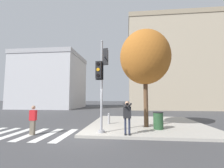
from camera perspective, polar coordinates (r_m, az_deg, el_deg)
The scene contains 11 objects.
ground_plane at distance 8.44m, azimuth -9.51°, elevation -18.91°, with size 160.00×160.00×0.00m, color #424244.
sidewalk_corner at distance 11.66m, azimuth 12.91°, elevation -14.66°, with size 8.00×8.00×0.14m.
crosswalk_stripes at distance 10.04m, azimuth -30.62°, elevation -16.03°, with size 5.27×2.99×0.01m.
traffic_signal_pole at distance 8.35m, azimuth -3.83°, elevation 3.86°, with size 0.55×1.42×5.12m.
person_photographer at distance 7.83m, azimuth 5.82°, elevation -11.38°, with size 0.50×0.53×1.69m.
pedestrian_distant at distance 9.43m, azimuth -27.90°, elevation -11.79°, with size 0.34×0.20×1.57m.
street_tree at distance 10.47m, azimuth 12.43°, elevation 9.85°, with size 3.34×3.34×6.43m.
fire_hydrant at distance 10.98m, azimuth -1.21°, elevation -12.99°, with size 0.17×0.23×0.77m.
trash_bin at distance 9.61m, azimuth 17.21°, elevation -13.15°, with size 0.60×0.60×1.00m.
building_left at distance 32.37m, azimuth -22.26°, elevation 0.94°, with size 11.83×9.86×10.50m.
building_right at distance 32.37m, azimuth 21.23°, elevation 6.07°, with size 16.49×13.51×16.27m.
Camera 1 is at (2.14, -7.92, 2.01)m, focal length 24.00 mm.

